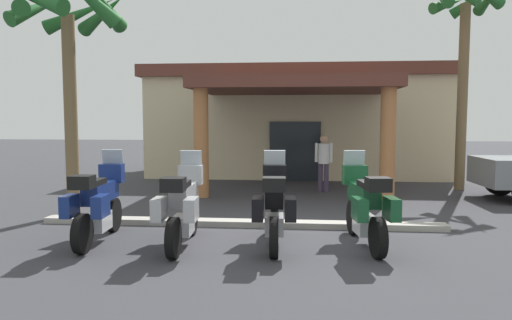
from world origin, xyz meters
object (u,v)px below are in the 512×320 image
at_px(pedestrian, 324,159).
at_px(palm_tree_near_portico, 464,32).
at_px(motorcycle_silver, 183,206).
at_px(motorcycle_black, 274,206).
at_px(palm_tree_roadside, 68,27).
at_px(motel_building, 296,120).
at_px(motorcycle_blue, 98,203).
at_px(motorcycle_green, 366,206).

height_order(pedestrian, palm_tree_near_portico, palm_tree_near_portico).
height_order(motorcycle_silver, motorcycle_black, same).
bearing_deg(palm_tree_roadside, motorcycle_black, -25.77).
height_order(motorcycle_silver, palm_tree_roadside, palm_tree_roadside).
xyz_separation_m(motel_building, motorcycle_blue, (-3.38, -11.30, -1.44)).
height_order(motel_building, motorcycle_silver, motel_building).
bearing_deg(pedestrian, motorcycle_silver, 169.24).
bearing_deg(motorcycle_blue, palm_tree_roadside, 30.70).
height_order(motorcycle_silver, palm_tree_near_portico, palm_tree_near_portico).
bearing_deg(pedestrian, motel_building, 21.94).
distance_m(motel_building, palm_tree_near_portico, 7.09).
relative_size(motorcycle_blue, motorcycle_black, 1.00).
distance_m(motorcycle_silver, motorcycle_green, 3.16).
height_order(motorcycle_blue, motorcycle_green, same).
bearing_deg(palm_tree_near_portico, pedestrian, -169.07).
bearing_deg(motel_building, motorcycle_silver, -98.77).
bearing_deg(motel_building, motorcycle_blue, -106.43).
relative_size(motorcycle_silver, palm_tree_roadside, 0.40).
distance_m(motorcycle_blue, pedestrian, 7.66).
xyz_separation_m(motorcycle_blue, palm_tree_near_portico, (8.49, 7.17, 4.11)).
bearing_deg(motorcycle_green, pedestrian, -3.78).
distance_m(motorcycle_black, pedestrian, 6.40).
xyz_separation_m(motorcycle_black, motorcycle_green, (1.57, 0.12, 0.00)).
distance_m(motorcycle_silver, palm_tree_near_portico, 10.87).
xyz_separation_m(motorcycle_blue, motorcycle_silver, (1.57, -0.14, 0.00)).
relative_size(motorcycle_silver, motorcycle_black, 1.00).
relative_size(motorcycle_blue, pedestrian, 1.29).
relative_size(motorcycle_silver, pedestrian, 1.29).
bearing_deg(palm_tree_near_portico, motel_building, 141.06).
bearing_deg(motel_building, motorcycle_black, -91.00).
bearing_deg(motorcycle_black, motorcycle_silver, 94.24).
relative_size(pedestrian, palm_tree_near_portico, 0.27).
distance_m(motorcycle_black, palm_tree_near_portico, 9.80).
bearing_deg(palm_tree_near_portico, motorcycle_blue, -139.80).
relative_size(pedestrian, palm_tree_roadside, 0.31).
bearing_deg(motel_building, motorcycle_green, -82.96).
relative_size(motorcycle_silver, motorcycle_green, 1.00).
bearing_deg(motorcycle_silver, motorcycle_blue, 82.32).
xyz_separation_m(motorcycle_black, palm_tree_roadside, (-4.76, 2.30, 3.55)).
xyz_separation_m(motorcycle_blue, pedestrian, (4.27, 6.36, 0.30)).
distance_m(motel_building, motorcycle_black, 11.33).
relative_size(motorcycle_black, motorcycle_green, 1.00).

